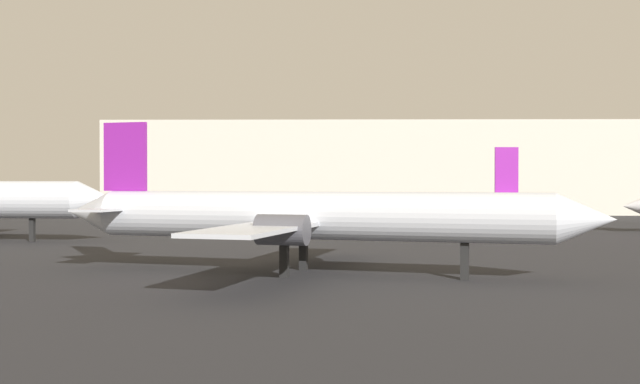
{
  "coord_description": "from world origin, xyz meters",
  "views": [
    {
      "loc": [
        -1.12,
        -12.47,
        5.74
      ],
      "look_at": [
        -2.17,
        53.46,
        4.76
      ],
      "focal_mm": 43.02,
      "sensor_mm": 36.0,
      "label": 1
    }
  ],
  "objects": [
    {
      "name": "airplane_on_taxiway",
      "position": [
        -2.47,
        34.33,
        3.57
      ],
      "size": [
        34.05,
        25.11,
        9.56
      ],
      "rotation": [
        0.0,
        0.0,
        -0.26
      ],
      "color": "silver",
      "rests_on": "ground_plane"
    },
    {
      "name": "airplane_far_left",
      "position": [
        8.73,
        73.55,
        3.04
      ],
      "size": [
        28.15,
        22.58,
        9.53
      ],
      "rotation": [
        0.0,
        0.0,
        3.23
      ],
      "color": "silver",
      "rests_on": "ground_plane"
    },
    {
      "name": "terminal_building",
      "position": [
        8.24,
        123.26,
        7.89
      ],
      "size": [
        95.57,
        19.79,
        15.78
      ],
      "primitive_type": "cube",
      "color": "beige",
      "rests_on": "ground_plane"
    }
  ]
}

